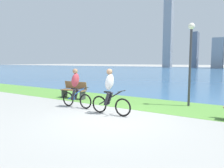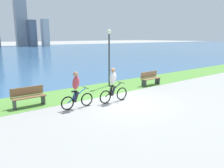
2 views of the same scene
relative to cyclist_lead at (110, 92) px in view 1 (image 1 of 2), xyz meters
The scene contains 7 objects.
ground_plane 1.05m from the cyclist_lead, 56.46° to the right, with size 300.00×300.00×0.00m, color #9E9E99.
grass_strip_bayside 2.72m from the cyclist_lead, 82.30° to the left, with size 120.00×2.90×0.01m, color #59933D.
bay_water_surface 41.16m from the cyclist_lead, 89.52° to the left, with size 300.00×74.27×0.00m, color #386693.
cyclist_lead is the anchor object (origin of this frame).
cyclist_trailing 1.91m from the cyclist_lead, behind, with size 1.61×0.52×1.66m.
bench_far_along_path 3.98m from the cyclist_lead, 152.19° to the left, with size 1.50×0.47×0.90m.
lamppost_tall 4.07m from the cyclist_lead, 55.77° to the left, with size 0.28×0.28×3.60m.
Camera 1 is at (3.86, -5.88, 1.94)m, focal length 33.72 mm.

